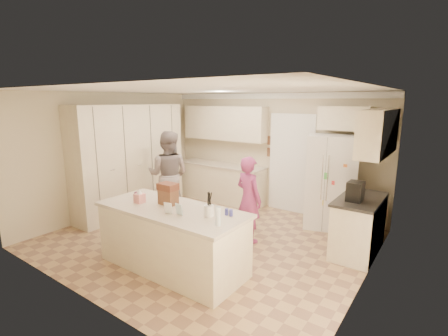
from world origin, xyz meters
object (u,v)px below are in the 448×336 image
Objects in this scene: utensil_crock at (209,211)px; tissue_box at (140,198)px; coffee_maker at (355,191)px; refrigerator at (331,182)px; dollhouse_body at (168,197)px; island_base at (172,239)px; teen_boy at (168,175)px; teen_girl at (249,199)px.

utensil_crock is 1.07× the size of tissue_box.
refrigerator is at bearing 123.70° from coffee_maker.
refrigerator is 3.22m from dollhouse_body.
coffee_maker is 2.14× the size of tissue_box.
teen_boy reaches higher than island_base.
dollhouse_body is 0.14× the size of teen_boy.
teen_boy is 1.98m from teen_girl.
island_base is at bearing 10.30° from tissue_box.
island_base is (-2.05, -1.90, -0.63)m from coffee_maker.
refrigerator reaches higher than tissue_box.
utensil_crock is at bearing 120.16° from teen_boy.
refrigerator is 12.00× the size of utensil_crock.
coffee_maker is 0.20× the size of teen_girl.
dollhouse_body is at bearing 108.64° from teen_boy.
coffee_maker is 0.14× the size of island_base.
tissue_box is at bearing -172.87° from utensil_crock.
teen_girl is at bearing 74.54° from island_base.
island_base is 0.62m from dollhouse_body.
coffee_maker is 1.73m from teen_girl.
refrigerator reaches higher than utensil_crock.
teen_girl is at bearing -138.68° from refrigerator.
teen_boy is at bearing 122.17° from tissue_box.
teen_boy is (-2.92, -1.43, 0.01)m from refrigerator.
refrigerator is at bearing 57.97° from tissue_box.
island_base is 1.46× the size of teen_girl.
dollhouse_body is 0.17× the size of teen_girl.
utensil_crock is (-1.40, -1.85, -0.07)m from coffee_maker.
teen_girl is (0.96, 1.57, -0.24)m from tissue_box.
tissue_box is (-2.60, -2.00, -0.07)m from coffee_maker.
refrigerator is at bearing 76.32° from utensil_crock.
coffee_maker is 2.32m from utensil_crock.
coffee_maker is (0.70, -1.04, 0.17)m from refrigerator.
teen_boy is (-1.42, 1.42, -0.12)m from dollhouse_body.
teen_girl is (-0.95, -1.47, -0.15)m from refrigerator.
coffee_maker reaches higher than dollhouse_body.
coffee_maker is at bearing -150.33° from teen_girl.
tissue_box is at bearing -137.93° from refrigerator.
utensil_crock is 1.46m from teen_girl.
dollhouse_body reaches higher than tissue_box.
dollhouse_body is at bearing 26.57° from tissue_box.
teen_boy is (-3.62, -0.38, -0.16)m from coffee_maker.
teen_boy is (-1.57, 1.52, 0.47)m from island_base.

